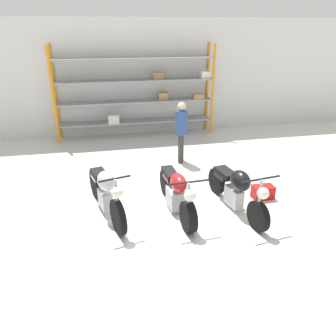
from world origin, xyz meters
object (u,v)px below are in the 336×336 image
at_px(shelving_rack, 139,92).
at_px(motorcycle_red, 177,192).
at_px(motorcycle_silver, 106,191).
at_px(toolbox, 263,192).
at_px(person_browsing, 181,128).
at_px(motorcycle_black, 236,188).

bearing_deg(shelving_rack, motorcycle_red, -89.07).
relative_size(motorcycle_silver, toolbox, 4.67).
bearing_deg(shelving_rack, person_browsing, -73.06).
bearing_deg(shelving_rack, motorcycle_silver, -104.51).
height_order(motorcycle_red, person_browsing, person_browsing).
relative_size(motorcycle_silver, person_browsing, 1.29).
relative_size(motorcycle_red, person_browsing, 1.26).
xyz_separation_m(motorcycle_black, person_browsing, (-0.45, 2.67, 0.46)).
bearing_deg(toolbox, person_browsing, 117.37).
xyz_separation_m(motorcycle_black, toolbox, (0.76, 0.34, -0.34)).
bearing_deg(toolbox, motorcycle_silver, 179.88).
height_order(motorcycle_black, person_browsing, person_browsing).
distance_m(motorcycle_red, motorcycle_black, 1.15).
relative_size(shelving_rack, motorcycle_black, 2.41).
distance_m(shelving_rack, motorcycle_red, 5.09).
bearing_deg(person_browsing, toolbox, 137.83).
bearing_deg(motorcycle_silver, motorcycle_red, 68.97).
distance_m(motorcycle_black, person_browsing, 2.75).
bearing_deg(motorcycle_black, motorcycle_red, -109.16).
bearing_deg(person_browsing, motorcycle_red, 94.89).
height_order(shelving_rack, person_browsing, shelving_rack).
bearing_deg(motorcycle_red, person_browsing, 160.52).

